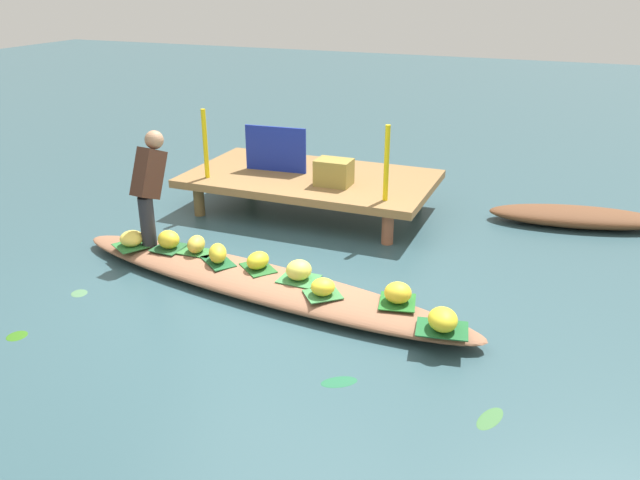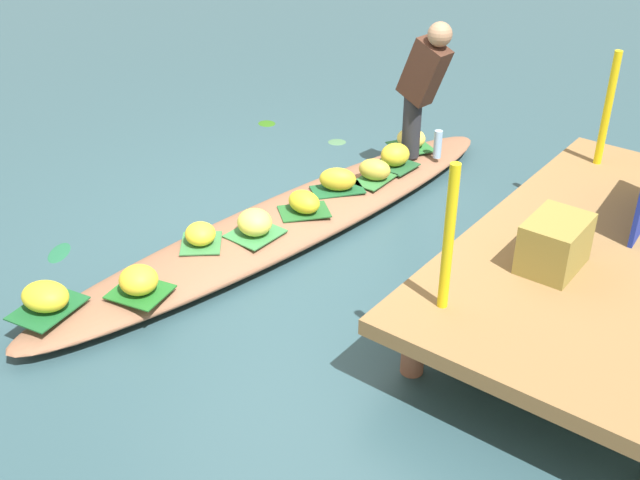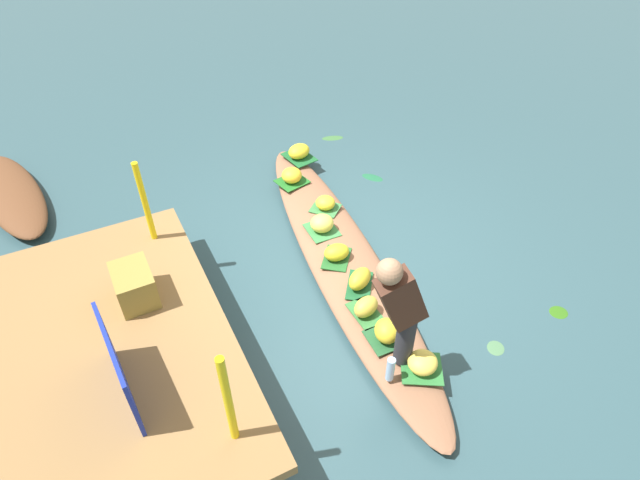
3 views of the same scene
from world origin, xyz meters
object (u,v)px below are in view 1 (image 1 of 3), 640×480
banana_bunch_6 (443,319)px  produce_crate (334,172)px  banana_bunch_1 (398,293)px  banana_bunch_5 (258,260)px  banana_bunch_2 (196,244)px  banana_bunch_4 (218,253)px  vendor_boat (259,282)px  moored_boat (576,217)px  banana_bunch_0 (323,287)px  market_banner (276,149)px  banana_bunch_7 (132,238)px  banana_bunch_3 (169,239)px  vendor_person (149,182)px  banana_bunch_8 (299,270)px  water_bottle (151,226)px

banana_bunch_6 → produce_crate: (-1.93, 2.48, 0.37)m
banana_bunch_1 → banana_bunch_5: 1.51m
banana_bunch_2 → banana_bunch_1: bearing=-7.0°
banana_bunch_2 → banana_bunch_4: size_ratio=0.90×
banana_bunch_6 → vendor_boat: bearing=168.4°
moored_boat → banana_bunch_2: (-3.73, -2.91, 0.17)m
banana_bunch_0 → banana_bunch_5: size_ratio=0.84×
banana_bunch_5 → market_banner: 2.48m
banana_bunch_7 → market_banner: (0.67, 2.26, 0.52)m
banana_bunch_3 → banana_bunch_2: bearing=2.7°
banana_bunch_3 → vendor_person: (-0.24, 0.08, 0.59)m
vendor_boat → banana_bunch_3: (-1.19, 0.20, 0.19)m
vendor_person → produce_crate: (1.43, 1.80, -0.23)m
banana_bunch_0 → banana_bunch_8: size_ratio=0.87×
banana_bunch_0 → banana_bunch_3: bearing=168.7°
banana_bunch_1 → banana_bunch_3: bearing=174.2°
produce_crate → vendor_boat: bearing=-90.0°
vendor_boat → banana_bunch_8: 0.47m
water_bottle → banana_bunch_3: bearing=-28.7°
moored_boat → banana_bunch_5: bearing=-144.6°
banana_bunch_5 → produce_crate: produce_crate is taller
vendor_boat → banana_bunch_8: (0.43, 0.03, 0.19)m
produce_crate → water_bottle: bearing=-132.8°
vendor_person → market_banner: (0.49, 2.08, -0.09)m
banana_bunch_0 → banana_bunch_6: size_ratio=0.74×
banana_bunch_3 → banana_bunch_6: size_ratio=0.83×
banana_bunch_0 → banana_bunch_4: banana_bunch_4 is taller
banana_bunch_1 → vendor_person: size_ratio=0.21×
vendor_boat → banana_bunch_5: banana_bunch_5 is taller
banana_bunch_4 → vendor_person: bearing=167.7°
banana_bunch_2 → vendor_person: 0.84m
moored_boat → banana_bunch_4: bearing=-148.6°
water_bottle → banana_bunch_2: bearing=-14.8°
banana_bunch_1 → banana_bunch_5: (-1.50, 0.17, -0.01)m
banana_bunch_1 → banana_bunch_7: (-3.05, 0.17, -0.01)m
banana_bunch_0 → banana_bunch_6: bearing=-9.9°
banana_bunch_8 → market_banner: (-1.36, 2.34, 0.50)m
banana_bunch_1 → vendor_person: vendor_person is taller
banana_bunch_5 → banana_bunch_6: size_ratio=0.88×
banana_bunch_5 → banana_bunch_6: banana_bunch_6 is taller
banana_bunch_8 → banana_bunch_3: bearing=173.9°
banana_bunch_5 → banana_bunch_8: (0.48, -0.07, 0.01)m
banana_bunch_6 → market_banner: 4.00m
vendor_boat → banana_bunch_2: (-0.85, 0.21, 0.19)m
vendor_boat → banana_bunch_5: size_ratio=17.18×
banana_bunch_1 → banana_bunch_5: bearing=173.6°
moored_boat → banana_bunch_2: bearing=-152.5°
produce_crate → banana_bunch_3: bearing=-122.2°
vendor_person → water_bottle: bearing=137.9°
banana_bunch_3 → banana_bunch_0: bearing=-11.3°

